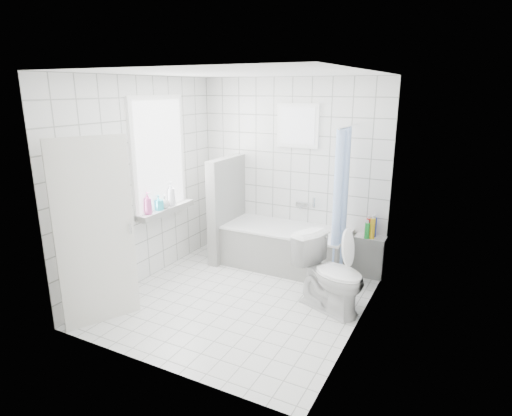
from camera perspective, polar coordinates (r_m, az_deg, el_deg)
The scene contains 19 objects.
ground at distance 5.28m, azimuth -2.11°, elevation -11.92°, with size 3.00×3.00×0.00m, color white.
ceiling at distance 4.68m, azimuth -2.44°, elevation 17.55°, with size 3.00×3.00×0.00m, color white.
wall_back at distance 6.14m, azimuth 4.67°, elevation 4.87°, with size 2.80×0.02×2.60m, color white.
wall_front at distance 3.64m, azimuth -13.97°, elevation -3.15°, with size 2.80×0.02×2.60m, color white.
wall_left at distance 5.63m, azimuth -14.79°, elevation 3.41°, with size 0.02×3.00×2.60m, color white.
wall_right at distance 4.32m, azimuth 14.11°, elevation -0.17°, with size 0.02×3.00×2.60m, color white.
window_left at distance 5.77m, azimuth -12.68°, elevation 6.87°, with size 0.01×0.90×1.40m, color white.
window_back at distance 5.97m, azimuth 5.54°, elevation 10.85°, with size 0.50×0.01×0.50m, color white.
window_sill at distance 5.89m, azimuth -11.91°, elevation -0.28°, with size 0.18×1.02×0.08m, color white.
door at distance 4.72m, azimuth -20.62°, elevation -3.21°, with size 0.04×0.80×2.00m, color silver.
bathtub at distance 6.04m, azimuth 3.99°, elevation -5.26°, with size 1.72×0.77×0.58m.
partition_wall at distance 6.26m, azimuth -3.92°, elevation -0.08°, with size 0.15×0.85×1.50m, color white.
tiled_ledge at distance 5.97m, azimuth 14.87°, elevation -6.21°, with size 0.40×0.24×0.55m, color white.
toilet at distance 4.94m, azimuth 9.93°, elevation -8.66°, with size 0.48×0.84×0.86m, color white.
curtain_rod at distance 5.38m, azimuth 12.22°, elevation 10.58°, with size 0.02×0.02×0.80m, color silver.
shower_curtain at distance 5.40m, azimuth 11.30°, elevation 0.94°, with size 0.14×0.48×1.78m, color #538CF4, non-canonical shape.
tub_faucet at distance 6.13m, azimuth 6.19°, elevation 0.50°, with size 0.18×0.06×0.06m, color silver.
sill_bottles at distance 5.78m, azimuth -12.42°, elevation 1.18°, with size 0.17×0.59×0.33m.
ledge_bottles at distance 5.81m, azimuth 15.05°, elevation -2.62°, with size 0.14×0.19×0.27m.
Camera 1 is at (2.31, -4.07, 2.45)m, focal length 30.00 mm.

